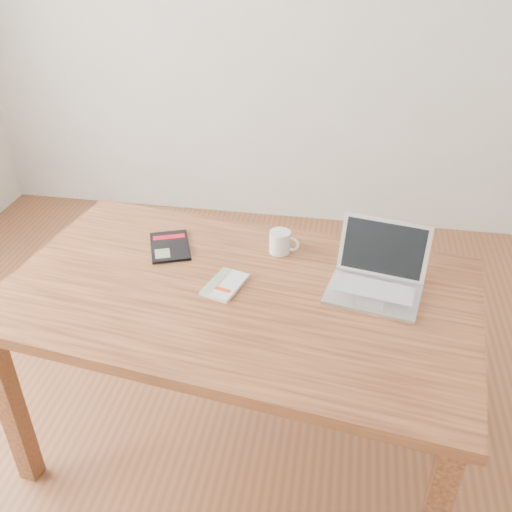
% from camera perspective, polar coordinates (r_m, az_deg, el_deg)
% --- Properties ---
extents(room, '(4.04, 4.04, 2.70)m').
position_cam_1_polar(room, '(1.51, -5.14, 13.39)').
color(room, brown).
rests_on(room, ground).
extents(desk, '(1.64, 1.08, 0.75)m').
position_cam_1_polar(desk, '(1.92, -1.78, -5.58)').
color(desk, brown).
rests_on(desk, ground).
extents(white_guidebook, '(0.14, 0.19, 0.01)m').
position_cam_1_polar(white_guidebook, '(1.88, -3.12, -2.88)').
color(white_guidebook, silver).
rests_on(white_guidebook, desk).
extents(black_guidebook, '(0.20, 0.24, 0.01)m').
position_cam_1_polar(black_guidebook, '(2.11, -8.60, 0.98)').
color(black_guidebook, black).
rests_on(black_guidebook, desk).
extents(laptop, '(0.34, 0.32, 0.20)m').
position_cam_1_polar(laptop, '(1.89, 12.00, -2.09)').
color(laptop, silver).
rests_on(laptop, desk).
extents(coffee_mug, '(0.11, 0.08, 0.08)m').
position_cam_1_polar(coffee_mug, '(2.04, 2.48, 1.45)').
color(coffee_mug, white).
rests_on(coffee_mug, desk).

